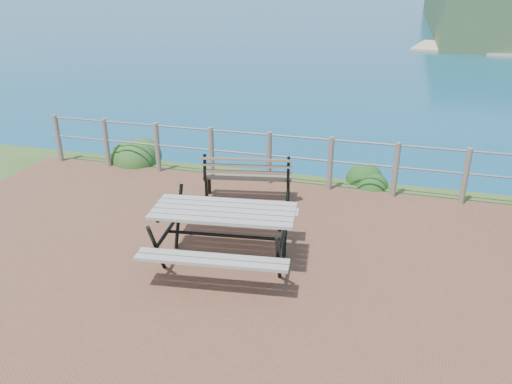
{
  "coord_description": "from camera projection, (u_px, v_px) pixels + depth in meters",
  "views": [
    {
      "loc": [
        2.21,
        -5.22,
        3.59
      ],
      "look_at": [
        0.37,
        1.2,
        0.75
      ],
      "focal_mm": 35.0,
      "sensor_mm": 36.0,
      "label": 1
    }
  ],
  "objects": [
    {
      "name": "picnic_table",
      "position": [
        224.0,
        230.0,
        6.67
      ],
      "size": [
        1.96,
        1.62,
        0.79
      ],
      "rotation": [
        0.0,
        0.0,
        0.13
      ],
      "color": "#A39C92",
      "rests_on": "ground"
    },
    {
      "name": "safety_railing",
      "position": [
        269.0,
        155.0,
        9.32
      ],
      "size": [
        9.4,
        0.1,
        1.0
      ],
      "color": "#6B5B4C",
      "rests_on": "ground"
    },
    {
      "name": "shrub_lip_east",
      "position": [
        375.0,
        184.0,
        9.53
      ],
      "size": [
        0.75,
        0.75,
        0.49
      ],
      "primitive_type": "ellipsoid",
      "color": "#134015",
      "rests_on": "ground"
    },
    {
      "name": "shrub_lip_west",
      "position": [
        141.0,
        159.0,
        10.87
      ],
      "size": [
        0.88,
        0.88,
        0.66
      ],
      "primitive_type": "ellipsoid",
      "color": "#214E1D",
      "rests_on": "ground"
    },
    {
      "name": "park_bench",
      "position": [
        248.0,
        169.0,
        8.64
      ],
      "size": [
        1.58,
        0.66,
        0.87
      ],
      "rotation": [
        0.0,
        0.0,
        0.19
      ],
      "color": "brown",
      "rests_on": "ground"
    },
    {
      "name": "ground",
      "position": [
        204.0,
        275.0,
        6.58
      ],
      "size": [
        10.0,
        7.0,
        0.12
      ],
      "primitive_type": "cube",
      "color": "brown",
      "rests_on": "ground"
    }
  ]
}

